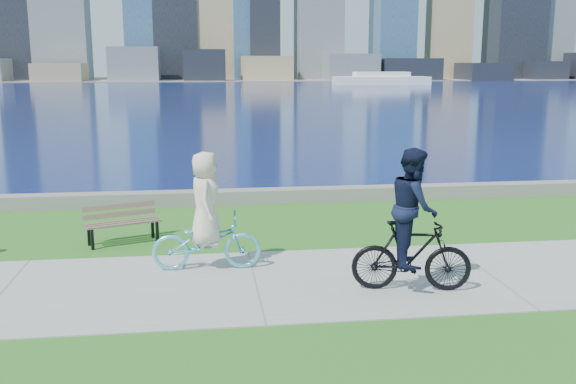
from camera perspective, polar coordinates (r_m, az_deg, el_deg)
ground at (r=10.63m, az=-2.90°, el=-8.16°), size 320.00×320.00×0.00m
concrete_path at (r=10.63m, az=-2.90°, el=-8.11°), size 80.00×3.50×0.02m
seawall at (r=16.56m, az=-4.66°, el=-0.42°), size 90.00×0.50×0.35m
bay_water at (r=82.07m, az=-7.07°, el=8.85°), size 320.00×131.00×0.01m
far_shore at (r=140.03m, az=-7.33°, el=9.89°), size 320.00×30.00×0.12m
ferry_far at (r=107.86m, az=8.29°, el=9.87°), size 15.59×4.45×2.12m
park_bench at (r=13.29m, az=-14.56°, el=-2.43°), size 1.55×0.99×0.76m
cyclist_woman at (r=11.18m, az=-7.29°, el=-3.04°), size 0.71×1.90×2.07m
cyclist_man at (r=10.20m, az=11.00°, el=-3.49°), size 0.89×1.94×2.27m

